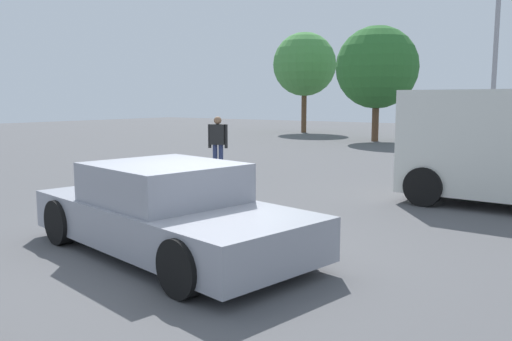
% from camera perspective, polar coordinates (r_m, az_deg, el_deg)
% --- Properties ---
extents(ground_plane, '(80.00, 80.00, 0.00)m').
position_cam_1_polar(ground_plane, '(7.09, -7.57, -9.21)').
color(ground_plane, '#515154').
extents(sedan_foreground, '(4.54, 2.56, 1.21)m').
position_cam_1_polar(sedan_foreground, '(7.20, -9.45, -4.39)').
color(sedan_foreground, gray).
rests_on(sedan_foreground, ground_plane).
extents(pedestrian, '(0.53, 0.38, 1.58)m').
position_cam_1_polar(pedestrian, '(14.88, -4.13, 3.34)').
color(pedestrian, navy).
rests_on(pedestrian, ground_plane).
extents(tree_back_left, '(4.00, 4.00, 5.61)m').
position_cam_1_polar(tree_back_left, '(26.86, 12.90, 10.77)').
color(tree_back_left, brown).
rests_on(tree_back_left, ground_plane).
extents(tree_back_right, '(3.91, 3.91, 6.18)m').
position_cam_1_polar(tree_back_right, '(33.54, 5.25, 11.31)').
color(tree_back_right, brown).
rests_on(tree_back_right, ground_plane).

